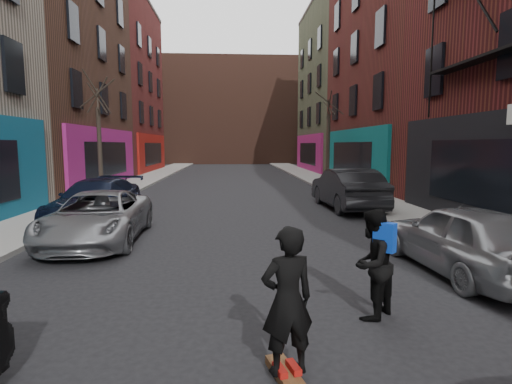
{
  "coord_description": "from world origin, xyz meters",
  "views": [
    {
      "loc": [
        0.02,
        -1.34,
        2.55
      ],
      "look_at": [
        0.5,
        6.62,
        1.6
      ],
      "focal_mm": 28.0,
      "sensor_mm": 36.0,
      "label": 1
    }
  ],
  "objects": [
    {
      "name": "sidewalk_left",
      "position": [
        -6.25,
        30.0,
        0.07
      ],
      "size": [
        2.5,
        84.0,
        0.13
      ],
      "primitive_type": "cube",
      "color": "gray",
      "rests_on": "ground"
    },
    {
      "name": "sidewalk_right",
      "position": [
        6.25,
        30.0,
        0.07
      ],
      "size": [
        2.5,
        84.0,
        0.13
      ],
      "primitive_type": "cube",
      "color": "gray",
      "rests_on": "ground"
    },
    {
      "name": "building_far",
      "position": [
        0.0,
        56.0,
        7.0
      ],
      "size": [
        40.0,
        10.0,
        14.0
      ],
      "primitive_type": "cube",
      "color": "#47281E",
      "rests_on": "ground"
    },
    {
      "name": "tree_left_far",
      "position": [
        -6.2,
        18.0,
        3.38
      ],
      "size": [
        2.0,
        2.0,
        6.5
      ],
      "primitive_type": null,
      "color": "black",
      "rests_on": "sidewalk_left"
    },
    {
      "name": "tree_right_far",
      "position": [
        6.2,
        24.0,
        3.53
      ],
      "size": [
        2.0,
        2.0,
        6.8
      ],
      "primitive_type": null,
      "color": "black",
      "rests_on": "sidewalk_right"
    },
    {
      "name": "parked_left_far",
      "position": [
        -3.5,
        9.22,
        0.66
      ],
      "size": [
        2.37,
        4.83,
        1.32
      ],
      "primitive_type": "imported",
      "rotation": [
        0.0,
        0.0,
        0.04
      ],
      "color": "gray",
      "rests_on": "ground"
    },
    {
      "name": "parked_left_end",
      "position": [
        -4.48,
        12.04,
        0.7
      ],
      "size": [
        2.42,
        5.02,
        1.41
      ],
      "primitive_type": "imported",
      "rotation": [
        0.0,
        0.0,
        -0.09
      ],
      "color": "black",
      "rests_on": "ground"
    },
    {
      "name": "parked_right_far",
      "position": [
        4.6,
        6.1,
        0.71
      ],
      "size": [
        1.94,
        4.27,
        1.42
      ],
      "primitive_type": "imported",
      "rotation": [
        0.0,
        0.0,
        3.2
      ],
      "color": "#92959A",
      "rests_on": "ground"
    },
    {
      "name": "parked_right_end",
      "position": [
        4.6,
        14.18,
        0.81
      ],
      "size": [
        1.92,
        4.98,
        1.62
      ],
      "primitive_type": "imported",
      "rotation": [
        0.0,
        0.0,
        3.18
      ],
      "color": "black",
      "rests_on": "ground"
    },
    {
      "name": "skateboard",
      "position": [
        0.6,
        2.69,
        0.05
      ],
      "size": [
        0.41,
        0.83,
        0.1
      ],
      "primitive_type": "cube",
      "rotation": [
        0.0,
        0.0,
        0.25
      ],
      "color": "brown",
      "rests_on": "ground"
    },
    {
      "name": "skateboarder",
      "position": [
        0.6,
        2.69,
        0.91
      ],
      "size": [
        0.67,
        0.52,
        1.61
      ],
      "primitive_type": "imported",
      "rotation": [
        0.0,
        0.0,
        3.39
      ],
      "color": "black",
      "rests_on": "skateboard"
    },
    {
      "name": "pedestrian",
      "position": [
        2.06,
        4.22,
        0.82
      ],
      "size": [
        0.99,
        0.99,
        1.62
      ],
      "rotation": [
        0.0,
        0.0,
        3.91
      ],
      "color": "black",
      "rests_on": "ground"
    }
  ]
}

